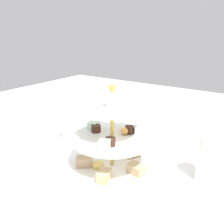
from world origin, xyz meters
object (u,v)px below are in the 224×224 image
Objects in this scene: tiered_serving_stand at (112,145)px; water_glass_short_left at (70,129)px; teacup_with_saucer at (105,126)px; water_glass_tall_right at (209,159)px; water_glass_mid_back at (29,156)px; butter_knife_right at (164,135)px.

tiered_serving_stand is 0.28m from water_glass_short_left.
tiered_serving_stand is at bearing 70.87° from water_glass_short_left.
water_glass_short_left is at bearing -29.55° from teacup_with_saucer.
water_glass_tall_right is 0.53m from water_glass_mid_back.
water_glass_short_left is 0.16m from teacup_with_saucer.
tiered_serving_stand is at bearing 128.15° from water_glass_mid_back.
water_glass_mid_back is (0.49, -0.23, 0.05)m from butter_knife_right.
tiered_serving_stand reaches higher than teacup_with_saucer.
teacup_with_saucer is 0.91× the size of water_glass_mid_back.
tiered_serving_stand is 0.34m from butter_knife_right.
tiered_serving_stand is 0.28m from water_glass_tall_right.
water_glass_mid_back is (0.16, -0.20, -0.03)m from tiered_serving_stand.
tiered_serving_stand is 0.25m from water_glass_mid_back.
teacup_with_saucer is (-0.13, -0.45, -0.04)m from water_glass_tall_right.
tiered_serving_stand is at bearing 92.73° from butter_knife_right.
teacup_with_saucer is 0.25m from butter_knife_right.
butter_knife_right is (-0.33, 0.03, -0.08)m from tiered_serving_stand.
water_glass_short_left is at bearing 47.02° from butter_knife_right.
water_glass_mid_back reaches higher than water_glass_short_left.
water_glass_mid_back is at bearing -60.81° from water_glass_tall_right.
water_glass_tall_right reaches higher than water_glass_short_left.
water_glass_short_left is at bearing -164.91° from water_glass_mid_back.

